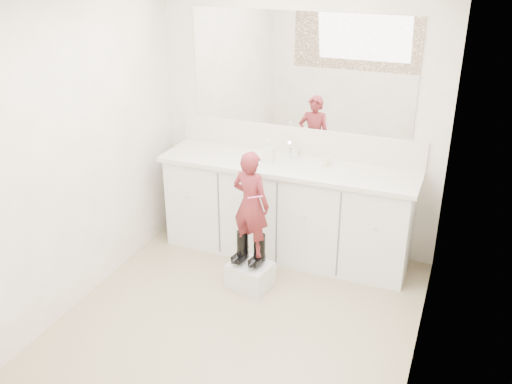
% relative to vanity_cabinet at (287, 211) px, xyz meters
% --- Properties ---
extents(floor, '(3.00, 3.00, 0.00)m').
position_rel_vanity_cabinet_xyz_m(floor, '(0.00, -1.23, -0.42)').
color(floor, '#877558').
rests_on(floor, ground).
extents(wall_back, '(2.60, 0.00, 2.60)m').
position_rel_vanity_cabinet_xyz_m(wall_back, '(0.00, 0.27, 0.77)').
color(wall_back, beige).
rests_on(wall_back, floor).
extents(wall_front, '(2.60, 0.00, 2.60)m').
position_rel_vanity_cabinet_xyz_m(wall_front, '(0.00, -2.73, 0.77)').
color(wall_front, beige).
rests_on(wall_front, floor).
extents(wall_left, '(0.00, 3.00, 3.00)m').
position_rel_vanity_cabinet_xyz_m(wall_left, '(-1.30, -1.23, 0.78)').
color(wall_left, beige).
rests_on(wall_left, floor).
extents(wall_right, '(0.00, 3.00, 3.00)m').
position_rel_vanity_cabinet_xyz_m(wall_right, '(1.30, -1.23, 0.78)').
color(wall_right, beige).
rests_on(wall_right, floor).
extents(vanity_cabinet, '(2.20, 0.55, 0.85)m').
position_rel_vanity_cabinet_xyz_m(vanity_cabinet, '(0.00, 0.00, 0.00)').
color(vanity_cabinet, silver).
rests_on(vanity_cabinet, floor).
extents(countertop, '(2.28, 0.58, 0.04)m').
position_rel_vanity_cabinet_xyz_m(countertop, '(0.00, -0.01, 0.45)').
color(countertop, beige).
rests_on(countertop, vanity_cabinet).
extents(backsplash, '(2.28, 0.03, 0.25)m').
position_rel_vanity_cabinet_xyz_m(backsplash, '(0.00, 0.26, 0.59)').
color(backsplash, beige).
rests_on(backsplash, countertop).
extents(mirror, '(2.00, 0.02, 1.00)m').
position_rel_vanity_cabinet_xyz_m(mirror, '(0.00, 0.26, 1.22)').
color(mirror, white).
rests_on(mirror, wall_back).
extents(dot_panel, '(2.00, 0.01, 1.20)m').
position_rel_vanity_cabinet_xyz_m(dot_panel, '(0.00, -2.71, 1.22)').
color(dot_panel, '#472819').
rests_on(dot_panel, wall_front).
extents(faucet, '(0.08, 0.08, 0.10)m').
position_rel_vanity_cabinet_xyz_m(faucet, '(0.00, 0.15, 0.52)').
color(faucet, silver).
rests_on(faucet, countertop).
extents(cup, '(0.09, 0.09, 0.08)m').
position_rel_vanity_cabinet_xyz_m(cup, '(0.32, 0.07, 0.51)').
color(cup, beige).
rests_on(cup, countertop).
extents(soap_bottle, '(0.09, 0.09, 0.20)m').
position_rel_vanity_cabinet_xyz_m(soap_bottle, '(-0.17, -0.03, 0.57)').
color(soap_bottle, silver).
rests_on(soap_bottle, countertop).
extents(step_stool, '(0.38, 0.34, 0.21)m').
position_rel_vanity_cabinet_xyz_m(step_stool, '(-0.09, -0.65, -0.32)').
color(step_stool, silver).
rests_on(step_stool, floor).
extents(boot_left, '(0.14, 0.20, 0.28)m').
position_rel_vanity_cabinet_xyz_m(boot_left, '(-0.17, -0.63, -0.07)').
color(boot_left, black).
rests_on(boot_left, step_stool).
extents(boot_right, '(0.14, 0.20, 0.28)m').
position_rel_vanity_cabinet_xyz_m(boot_right, '(-0.02, -0.63, -0.07)').
color(boot_right, black).
rests_on(boot_right, step_stool).
extents(toddler, '(0.36, 0.27, 0.89)m').
position_rel_vanity_cabinet_xyz_m(toddler, '(-0.09, -0.63, 0.33)').
color(toddler, '#AB343B').
rests_on(toddler, step_stool).
extents(toothbrush, '(0.14, 0.04, 0.06)m').
position_rel_vanity_cabinet_xyz_m(toothbrush, '(-0.02, -0.71, 0.44)').
color(toothbrush, '#FB61C0').
rests_on(toothbrush, toddler).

